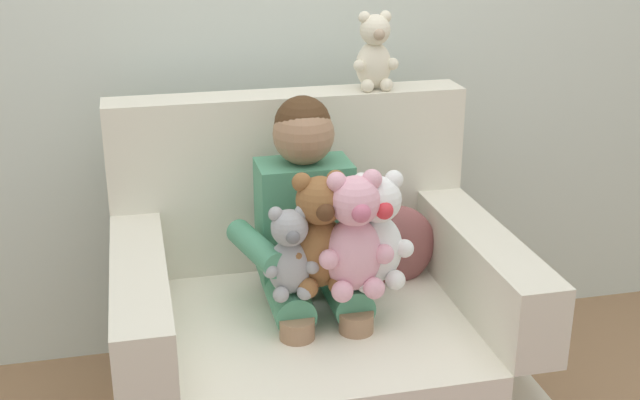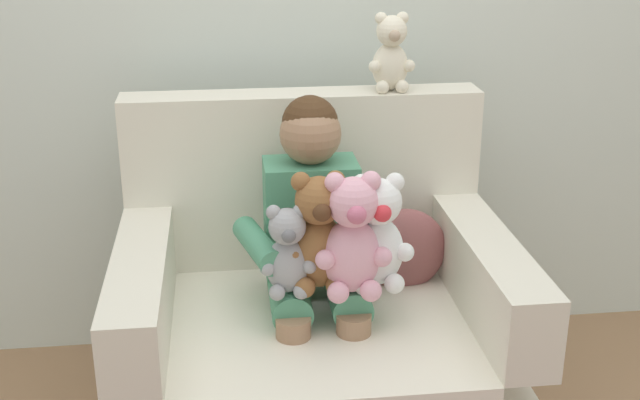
{
  "view_description": "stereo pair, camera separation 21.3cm",
  "coord_description": "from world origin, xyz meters",
  "px_view_note": "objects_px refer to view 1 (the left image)",
  "views": [
    {
      "loc": [
        -0.45,
        -2.0,
        1.52
      ],
      "look_at": [
        0.0,
        -0.05,
        0.76
      ],
      "focal_mm": 46.54,
      "sensor_mm": 36.0,
      "label": 1
    },
    {
      "loc": [
        -0.24,
        -2.03,
        1.52
      ],
      "look_at": [
        0.0,
        -0.05,
        0.76
      ],
      "focal_mm": 46.54,
      "sensor_mm": 36.0,
      "label": 2
    }
  ],
  "objects_px": {
    "plush_brown": "(319,235)",
    "plush_cream_on_backrest": "(374,53)",
    "plush_white": "(377,233)",
    "seated_child": "(311,233)",
    "armchair": "(311,337)",
    "throw_pillow": "(393,247)",
    "plush_pink": "(354,237)",
    "plush_grey": "(290,254)"
  },
  "relations": [
    {
      "from": "plush_brown",
      "to": "plush_white",
      "type": "relative_size",
      "value": 1.03
    },
    {
      "from": "seated_child",
      "to": "throw_pillow",
      "type": "distance_m",
      "value": 0.31
    },
    {
      "from": "seated_child",
      "to": "plush_white",
      "type": "xyz_separation_m",
      "value": [
        0.15,
        -0.14,
        0.04
      ]
    },
    {
      "from": "plush_brown",
      "to": "plush_cream_on_backrest",
      "type": "distance_m",
      "value": 0.63
    },
    {
      "from": "seated_child",
      "to": "plush_pink",
      "type": "xyz_separation_m",
      "value": [
        0.08,
        -0.17,
        0.05
      ]
    },
    {
      "from": "plush_white",
      "to": "armchair",
      "type": "bearing_deg",
      "value": 152.24
    },
    {
      "from": "plush_grey",
      "to": "plush_white",
      "type": "height_order",
      "value": "plush_white"
    },
    {
      "from": "plush_brown",
      "to": "plush_grey",
      "type": "bearing_deg",
      "value": -167.68
    },
    {
      "from": "plush_white",
      "to": "plush_cream_on_backrest",
      "type": "bearing_deg",
      "value": 86.41
    },
    {
      "from": "seated_child",
      "to": "throw_pillow",
      "type": "bearing_deg",
      "value": 19.82
    },
    {
      "from": "plush_cream_on_backrest",
      "to": "plush_white",
      "type": "bearing_deg",
      "value": -104.75
    },
    {
      "from": "armchair",
      "to": "plush_pink",
      "type": "relative_size",
      "value": 3.2
    },
    {
      "from": "plush_pink",
      "to": "throw_pillow",
      "type": "relative_size",
      "value": 1.29
    },
    {
      "from": "armchair",
      "to": "plush_brown",
      "type": "xyz_separation_m",
      "value": [
        -0.0,
        -0.12,
        0.37
      ]
    },
    {
      "from": "plush_brown",
      "to": "plush_white",
      "type": "distance_m",
      "value": 0.15
    },
    {
      "from": "seated_child",
      "to": "plush_white",
      "type": "bearing_deg",
      "value": -42.96
    },
    {
      "from": "armchair",
      "to": "throw_pillow",
      "type": "distance_m",
      "value": 0.36
    },
    {
      "from": "seated_child",
      "to": "plush_cream_on_backrest",
      "type": "bearing_deg",
      "value": 48.78
    },
    {
      "from": "seated_child",
      "to": "plush_pink",
      "type": "relative_size",
      "value": 2.46
    },
    {
      "from": "plush_brown",
      "to": "plush_cream_on_backrest",
      "type": "bearing_deg",
      "value": 56.04
    },
    {
      "from": "plush_brown",
      "to": "throw_pillow",
      "type": "xyz_separation_m",
      "value": [
        0.28,
        0.23,
        -0.16
      ]
    },
    {
      "from": "armchair",
      "to": "plush_grey",
      "type": "relative_size",
      "value": 4.33
    },
    {
      "from": "plush_grey",
      "to": "plush_cream_on_backrest",
      "type": "height_order",
      "value": "plush_cream_on_backrest"
    },
    {
      "from": "armchair",
      "to": "plush_cream_on_backrest",
      "type": "relative_size",
      "value": 4.6
    },
    {
      "from": "plush_cream_on_backrest",
      "to": "throw_pillow",
      "type": "bearing_deg",
      "value": -86.45
    },
    {
      "from": "plush_grey",
      "to": "throw_pillow",
      "type": "xyz_separation_m",
      "value": [
        0.36,
        0.25,
        -0.12
      ]
    },
    {
      "from": "throw_pillow",
      "to": "seated_child",
      "type": "bearing_deg",
      "value": -160.73
    },
    {
      "from": "plush_pink",
      "to": "armchair",
      "type": "bearing_deg",
      "value": 97.05
    },
    {
      "from": "plush_white",
      "to": "plush_grey",
      "type": "bearing_deg",
      "value": -165.67
    },
    {
      "from": "plush_grey",
      "to": "plush_brown",
      "type": "height_order",
      "value": "plush_brown"
    },
    {
      "from": "plush_grey",
      "to": "plush_white",
      "type": "relative_size",
      "value": 0.78
    },
    {
      "from": "plush_grey",
      "to": "plush_cream_on_backrest",
      "type": "distance_m",
      "value": 0.7
    },
    {
      "from": "plush_brown",
      "to": "plush_pink",
      "type": "xyz_separation_m",
      "value": [
        0.08,
        -0.04,
        0.0
      ]
    },
    {
      "from": "plush_pink",
      "to": "plush_cream_on_backrest",
      "type": "relative_size",
      "value": 1.44
    },
    {
      "from": "seated_child",
      "to": "plush_white",
      "type": "distance_m",
      "value": 0.21
    },
    {
      "from": "plush_grey",
      "to": "throw_pillow",
      "type": "bearing_deg",
      "value": 48.84
    },
    {
      "from": "plush_pink",
      "to": "throw_pillow",
      "type": "distance_m",
      "value": 0.37
    },
    {
      "from": "armchair",
      "to": "seated_child",
      "type": "height_order",
      "value": "seated_child"
    },
    {
      "from": "armchair",
      "to": "plush_grey",
      "type": "distance_m",
      "value": 0.37
    },
    {
      "from": "plush_brown",
      "to": "plush_pink",
      "type": "bearing_deg",
      "value": -27.55
    },
    {
      "from": "armchair",
      "to": "throw_pillow",
      "type": "relative_size",
      "value": 4.13
    },
    {
      "from": "plush_grey",
      "to": "plush_white",
      "type": "distance_m",
      "value": 0.24
    }
  ]
}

